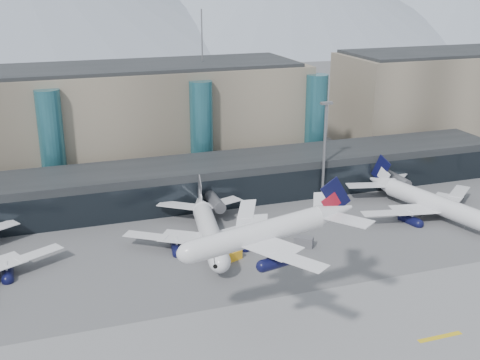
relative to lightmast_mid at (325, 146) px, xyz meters
name	(u,v)px	position (x,y,z in m)	size (l,w,h in m)	color
ground	(289,312)	(-30.00, -48.00, -14.42)	(900.00, 900.00, 0.00)	#515154
concourse	(200,182)	(-30.02, 9.73, -9.45)	(170.00, 27.00, 10.00)	black
terminal_main	(86,122)	(-55.00, 42.00, 1.03)	(130.00, 30.00, 31.00)	gray
terminal_east	(439,96)	(65.00, 42.00, 1.03)	(70.00, 30.00, 31.00)	gray
teal_towers	(130,137)	(-44.99, 26.01, -0.41)	(116.40, 19.40, 46.00)	#27616F
lightmast_mid	(325,146)	(0.00, 0.00, 0.00)	(3.00, 1.20, 25.60)	slate
hero_jet	(275,224)	(-33.81, -50.38, 3.46)	(30.48, 31.41, 10.11)	silver
jet_parked_mid	(208,222)	(-35.24, -15.47, -9.78)	(37.71, 37.82, 12.26)	silver
jet_parked_right	(421,193)	(18.77, -15.46, -9.67)	(37.88, 39.11, 12.56)	silver
veh_c	(304,242)	(-16.52, -24.68, -13.30)	(4.02, 2.12, 2.23)	#535358
veh_g	(260,219)	(-20.64, -9.01, -13.73)	(2.35, 1.37, 1.37)	silver
veh_h	(233,255)	(-32.82, -25.77, -13.45)	(3.51, 1.84, 1.94)	gold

